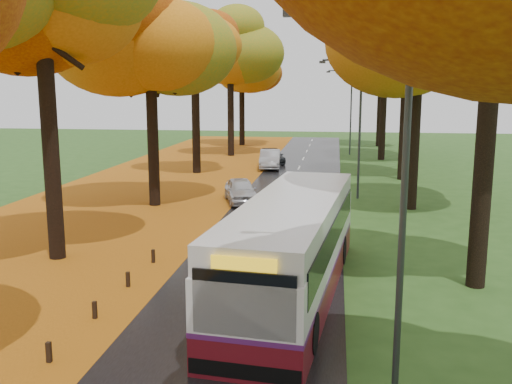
% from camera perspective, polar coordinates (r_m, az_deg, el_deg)
% --- Properties ---
extents(road, '(6.50, 90.00, 0.04)m').
position_cam_1_polar(road, '(28.95, 2.12, -2.28)').
color(road, black).
rests_on(road, ground).
extents(centre_line, '(0.12, 90.00, 0.01)m').
position_cam_1_polar(centre_line, '(28.95, 2.12, -2.24)').
color(centre_line, silver).
rests_on(centre_line, road).
extents(leaf_verge, '(12.00, 90.00, 0.02)m').
position_cam_1_polar(leaf_verge, '(31.16, -14.59, -1.72)').
color(leaf_verge, '#7D420B').
rests_on(leaf_verge, ground).
extents(leaf_drift, '(0.90, 90.00, 0.01)m').
position_cam_1_polar(leaf_drift, '(29.41, -3.81, -2.05)').
color(leaf_drift, '#B16112').
rests_on(leaf_drift, road).
extents(trees_left, '(9.20, 74.00, 13.88)m').
position_cam_1_polar(trees_left, '(31.94, -10.80, 15.91)').
color(trees_left, black).
rests_on(trees_left, ground).
extents(trees_right, '(9.30, 74.20, 13.96)m').
position_cam_1_polar(trees_right, '(30.49, 16.79, 16.22)').
color(trees_right, black).
rests_on(trees_right, ground).
extents(streetlamp_near, '(2.45, 0.18, 8.00)m').
position_cam_1_polar(streetlamp_near, '(11.27, 13.39, 1.49)').
color(streetlamp_near, '#333538').
rests_on(streetlamp_near, ground).
extents(streetlamp_mid, '(2.45, 0.18, 8.00)m').
position_cam_1_polar(streetlamp_mid, '(33.15, 9.94, 7.39)').
color(streetlamp_mid, '#333538').
rests_on(streetlamp_mid, ground).
extents(streetlamp_far, '(2.45, 0.18, 8.00)m').
position_cam_1_polar(streetlamp_far, '(55.13, 9.22, 8.59)').
color(streetlamp_far, '#333538').
rests_on(streetlamp_far, ground).
extents(bus, '(3.82, 11.67, 3.02)m').
position_cam_1_polar(bus, '(17.66, 3.65, -5.30)').
color(bus, '#590E16').
rests_on(bus, road).
extents(car_white, '(2.69, 4.22, 1.34)m').
position_cam_1_polar(car_white, '(31.87, -1.53, 0.17)').
color(car_white, silver).
rests_on(car_white, road).
extents(car_silver, '(1.87, 4.53, 1.46)m').
position_cam_1_polar(car_silver, '(45.16, 1.42, 3.31)').
color(car_silver, '#9D9FA4').
rests_on(car_silver, road).
extents(car_dark, '(2.59, 4.15, 1.12)m').
position_cam_1_polar(car_dark, '(48.31, 1.75, 3.57)').
color(car_dark, black).
rests_on(car_dark, road).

